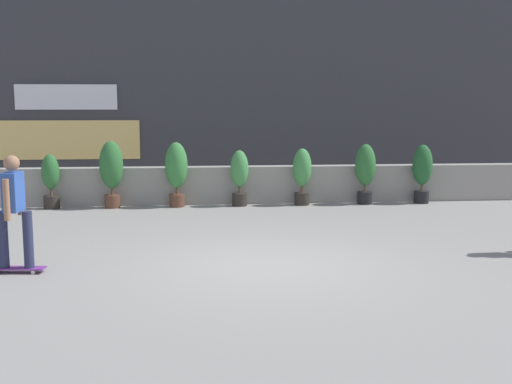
% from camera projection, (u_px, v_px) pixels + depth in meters
% --- Properties ---
extents(ground_plane, '(48.00, 48.00, 0.00)m').
position_uv_depth(ground_plane, '(265.00, 265.00, 9.44)').
color(ground_plane, gray).
extents(planter_wall, '(18.00, 0.40, 0.90)m').
position_uv_depth(planter_wall, '(239.00, 185.00, 15.30)').
color(planter_wall, gray).
rests_on(planter_wall, ground).
extents(building_backdrop, '(20.00, 2.08, 6.50)m').
position_uv_depth(building_backdrop, '(229.00, 76.00, 18.85)').
color(building_backdrop, '#38383D').
rests_on(building_backdrop, ground).
extents(potted_plant_0, '(0.40, 0.40, 1.27)m').
position_uv_depth(potted_plant_0, '(51.00, 179.00, 14.41)').
color(potted_plant_0, '#2D2823').
rests_on(potted_plant_0, ground).
extents(potted_plant_1, '(0.55, 0.55, 1.56)m').
position_uv_depth(potted_plant_1, '(111.00, 169.00, 14.51)').
color(potted_plant_1, brown).
rests_on(potted_plant_1, ground).
extents(potted_plant_2, '(0.52, 0.52, 1.52)m').
position_uv_depth(potted_plant_2, '(176.00, 169.00, 14.65)').
color(potted_plant_2, brown).
rests_on(potted_plant_2, ground).
extents(potted_plant_3, '(0.43, 0.43, 1.32)m').
position_uv_depth(potted_plant_3, '(239.00, 175.00, 14.81)').
color(potted_plant_3, '#2D2823').
rests_on(potted_plant_3, ground).
extents(potted_plant_4, '(0.44, 0.44, 1.36)m').
position_uv_depth(potted_plant_4, '(302.00, 173.00, 14.95)').
color(potted_plant_4, '#2D2823').
rests_on(potted_plant_4, ground).
extents(potted_plant_5, '(0.49, 0.49, 1.45)m').
position_uv_depth(potted_plant_5, '(365.00, 170.00, 15.08)').
color(potted_plant_5, black).
rests_on(potted_plant_5, ground).
extents(potted_plant_6, '(0.48, 0.48, 1.43)m').
position_uv_depth(potted_plant_6, '(422.00, 170.00, 15.21)').
color(potted_plant_6, black).
rests_on(potted_plant_6, ground).
extents(skater_foreground, '(0.82, 0.56, 1.70)m').
position_uv_depth(skater_foreground, '(14.00, 208.00, 8.87)').
color(skater_foreground, '#72338C').
rests_on(skater_foreground, ground).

